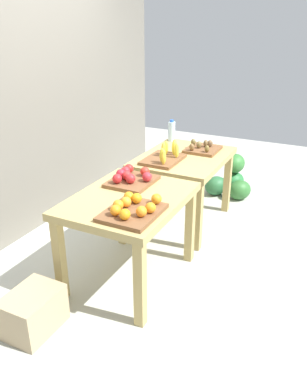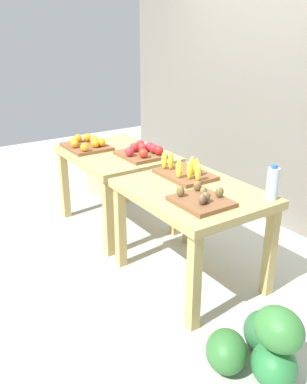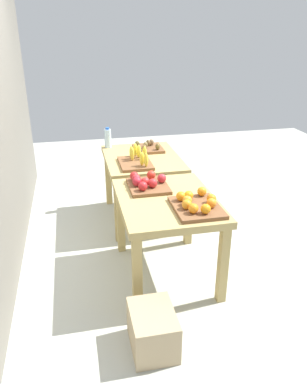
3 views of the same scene
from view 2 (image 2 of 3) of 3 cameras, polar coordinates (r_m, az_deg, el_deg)
name	(u,v)px [view 2 (image 2 of 3)]	position (r m, az deg, el deg)	size (l,w,h in m)	color
ground_plane	(150,248)	(3.75, -0.49, -7.49)	(8.00, 8.00, 0.00)	#B0B2A7
back_wall	(274,62)	(4.17, 15.83, 16.44)	(4.40, 0.12, 3.00)	slate
display_table_left	(116,163)	(3.94, -4.99, 3.92)	(1.04, 0.80, 0.74)	tan
display_table_right	(192,203)	(3.06, 5.21, -1.47)	(1.04, 0.80, 0.74)	tan
orange_bin	(87,144)	(4.03, -8.93, 6.33)	(0.44, 0.36, 0.11)	brown
apple_bin	(142,152)	(3.74, -1.49, 5.41)	(0.40, 0.36, 0.11)	brown
banana_crate	(185,172)	(3.24, 4.20, 2.72)	(0.45, 0.32, 0.17)	brown
kiwi_bin	(201,199)	(2.78, 6.43, -0.97)	(0.36, 0.32, 0.10)	brown
water_bottle	(272,183)	(2.91, 15.64, 1.15)	(0.08, 0.08, 0.24)	silver
watermelon_pile	(261,345)	(2.57, 14.14, -19.19)	(0.59, 0.65, 0.48)	#277036
cardboard_produce_box	(106,180)	(4.92, -6.42, 1.62)	(0.40, 0.30, 0.29)	tan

